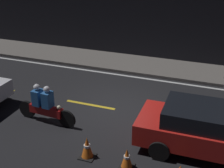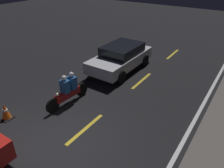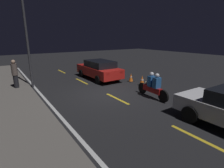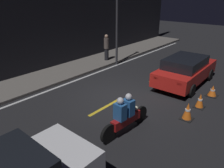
{
  "view_description": "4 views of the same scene",
  "coord_description": "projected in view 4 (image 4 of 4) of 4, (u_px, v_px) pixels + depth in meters",
  "views": [
    {
      "loc": [
        3.47,
        -9.59,
        5.68
      ],
      "look_at": [
        -0.28,
        0.44,
        0.81
      ],
      "focal_mm": 50.0,
      "sensor_mm": 36.0,
      "label": 1
    },
    {
      "loc": [
        3.59,
        4.27,
        5.33
      ],
      "look_at": [
        -2.52,
        0.16,
        1.23
      ],
      "focal_mm": 35.0,
      "sensor_mm": 36.0,
      "label": 2
    },
    {
      "loc": [
        -8.09,
        5.11,
        3.19
      ],
      "look_at": [
        -0.8,
        0.19,
        0.79
      ],
      "focal_mm": 28.0,
      "sensor_mm": 36.0,
      "label": 3
    },
    {
      "loc": [
        -6.96,
        -5.32,
        4.36
      ],
      "look_at": [
        -1.16,
        -0.46,
        1.19
      ],
      "focal_mm": 35.0,
      "sensor_mm": 36.0,
      "label": 4
    }
  ],
  "objects": [
    {
      "name": "traffic_cone_far",
      "position": [
        213.0,
        91.0,
        9.91
      ],
      "size": [
        0.48,
        0.48,
        0.51
      ],
      "color": "black",
      "rests_on": "ground"
    },
    {
      "name": "lane_dash_e",
      "position": [
        190.0,
        60.0,
        15.41
      ],
      "size": [
        2.0,
        0.14,
        0.01
      ],
      "color": "gold",
      "rests_on": "ground"
    },
    {
      "name": "lane_dash_d",
      "position": [
        159.0,
        77.0,
        12.23
      ],
      "size": [
        2.0,
        0.14,
        0.01
      ],
      "color": "gold",
      "rests_on": "ground"
    },
    {
      "name": "motorcycle",
      "position": [
        125.0,
        116.0,
        7.14
      ],
      "size": [
        2.26,
        0.41,
        1.39
      ],
      "rotation": [
        0.0,
        0.0,
        -0.07
      ],
      "color": "black",
      "rests_on": "ground"
    },
    {
      "name": "street_lamp",
      "position": [
        117.0,
        13.0,
        13.13
      ],
      "size": [
        0.28,
        0.28,
        5.76
      ],
      "color": "#333338",
      "rests_on": "ground"
    },
    {
      "name": "traffic_cone_near",
      "position": [
        188.0,
        111.0,
        8.05
      ],
      "size": [
        0.44,
        0.44,
        0.67
      ],
      "color": "black",
      "rests_on": "ground"
    },
    {
      "name": "building_front",
      "position": [
        35.0,
        7.0,
        11.89
      ],
      "size": [
        28.0,
        0.3,
        7.29
      ],
      "color": "black",
      "rests_on": "ground"
    },
    {
      "name": "ground_plane",
      "position": [
        121.0,
        98.0,
        9.76
      ],
      "size": [
        56.0,
        56.0,
        0.0
      ],
      "primitive_type": "plane",
      "color": "black"
    },
    {
      "name": "traffic_cone_mid",
      "position": [
        200.0,
        101.0,
        8.89
      ],
      "size": [
        0.41,
        0.41,
        0.61
      ],
      "color": "black",
      "rests_on": "ground"
    },
    {
      "name": "raised_curb",
      "position": [
        57.0,
        74.0,
        12.48
      ],
      "size": [
        28.0,
        2.38,
        0.13
      ],
      "color": "#605B56",
      "rests_on": "ground"
    },
    {
      "name": "taxi_red",
      "position": [
        186.0,
        70.0,
        11.03
      ],
      "size": [
        4.29,
        1.92,
        1.44
      ],
      "rotation": [
        0.0,
        0.0,
        0.01
      ],
      "color": "red",
      "rests_on": "ground"
    },
    {
      "name": "pedestrian",
      "position": [
        106.0,
        47.0,
        14.56
      ],
      "size": [
        0.34,
        0.34,
        1.72
      ],
      "color": "black",
      "rests_on": "raised_curb"
    },
    {
      "name": "lane_dash_c",
      "position": [
        106.0,
        107.0,
        9.05
      ],
      "size": [
        2.0,
        0.14,
        0.01
      ],
      "color": "gold",
      "rests_on": "ground"
    },
    {
      "name": "lane_solid_kerb",
      "position": [
        74.0,
        81.0,
        11.65
      ],
      "size": [
        25.2,
        0.14,
        0.01
      ],
      "color": "silver",
      "rests_on": "ground"
    }
  ]
}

